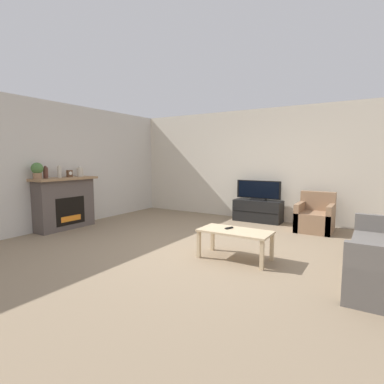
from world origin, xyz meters
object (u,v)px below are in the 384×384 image
(potted_plant, at_px, (37,170))
(armchair, at_px, (315,218))
(mantel_vase_right, at_px, (80,172))
(tv_stand, at_px, (258,211))
(remote, at_px, (229,228))
(fireplace, at_px, (65,203))
(mantel_clock, at_px, (70,174))
(tv, at_px, (258,191))
(mantel_vase_centre_left, at_px, (59,172))
(coffee_table, at_px, (235,234))
(mantel_vase_left, at_px, (46,173))

(potted_plant, bearing_deg, armchair, 34.50)
(mantel_vase_right, bearing_deg, tv_stand, 37.21)
(remote, bearing_deg, mantel_vase_right, -164.86)
(potted_plant, height_order, tv_stand, potted_plant)
(mantel_vase_right, height_order, remote, mantel_vase_right)
(fireplace, xyz_separation_m, potted_plant, (0.02, -0.58, 0.72))
(fireplace, height_order, tv_stand, fireplace)
(mantel_clock, distance_m, tv, 4.29)
(mantel_vase_right, bearing_deg, mantel_clock, -89.84)
(tv_stand, relative_size, armchair, 1.41)
(mantel_clock, height_order, potted_plant, potted_plant)
(mantel_vase_centre_left, distance_m, potted_plant, 0.48)
(mantel_vase_centre_left, xyz_separation_m, potted_plant, (0.00, -0.48, 0.05))
(potted_plant, bearing_deg, mantel_vase_centre_left, 90.00)
(mantel_vase_right, relative_size, coffee_table, 0.22)
(mantel_vase_left, xyz_separation_m, tv_stand, (3.27, 3.30, -0.97))
(mantel_vase_left, xyz_separation_m, tv, (3.27, 3.30, -0.49))
(coffee_table, relative_size, remote, 6.88)
(mantel_clock, distance_m, tv_stand, 4.37)
(fireplace, distance_m, mantel_vase_left, 0.78)
(tv, bearing_deg, remote, -79.55)
(potted_plant, height_order, coffee_table, potted_plant)
(mantel_clock, bearing_deg, tv_stand, 40.14)
(mantel_vase_centre_left, bearing_deg, potted_plant, -90.00)
(potted_plant, distance_m, armchair, 5.68)
(remote, bearing_deg, mantel_clock, -160.73)
(tv_stand, bearing_deg, coffee_table, -77.39)
(mantel_vase_right, xyz_separation_m, potted_plant, (0.00, -0.99, 0.07))
(fireplace, relative_size, mantel_vase_right, 5.83)
(fireplace, relative_size, tv, 1.28)
(fireplace, distance_m, potted_plant, 0.92)
(fireplace, relative_size, potted_plant, 4.26)
(mantel_vase_centre_left, xyz_separation_m, remote, (3.78, 0.23, -0.78))
(mantel_vase_centre_left, relative_size, tv_stand, 0.24)
(fireplace, distance_m, coffee_table, 3.92)
(mantel_clock, bearing_deg, armchair, 27.99)
(tv_stand, xyz_separation_m, remote, (0.51, -2.76, 0.19))
(potted_plant, bearing_deg, remote, 10.61)
(remote, bearing_deg, mantel_vase_left, -152.49)
(mantel_clock, relative_size, armchair, 0.19)
(potted_plant, height_order, tv, potted_plant)
(armchair, bearing_deg, mantel_clock, -152.01)
(fireplace, distance_m, mantel_vase_centre_left, 0.68)
(mantel_vase_right, height_order, armchair, mantel_vase_right)
(mantel_clock, relative_size, tv_stand, 0.13)
(remote, bearing_deg, potted_plant, -149.96)
(coffee_table, bearing_deg, tv_stand, 102.61)
(fireplace, xyz_separation_m, mantel_vase_centre_left, (0.02, -0.10, 0.67))
(mantel_vase_left, bearing_deg, tv_stand, 45.30)
(mantel_vase_centre_left, bearing_deg, coffee_table, 2.61)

